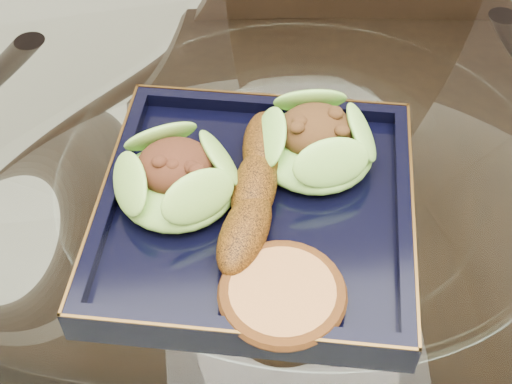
{
  "coord_description": "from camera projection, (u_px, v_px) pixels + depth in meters",
  "views": [
    {
      "loc": [
        -0.08,
        -0.42,
        1.25
      ],
      "look_at": [
        -0.04,
        -0.02,
        0.8
      ],
      "focal_mm": 50.0,
      "sensor_mm": 36.0,
      "label": 1
    }
  ],
  "objects": [
    {
      "name": "dining_table",
      "position": [
        296.0,
        304.0,
        0.77
      ],
      "size": [
        1.13,
        1.13,
        0.77
      ],
      "color": "white",
      "rests_on": "ground"
    },
    {
      "name": "dining_chair",
      "position": [
        346.0,
        162.0,
        1.07
      ],
      "size": [
        0.4,
        0.4,
        0.87
      ],
      "rotation": [
        0.0,
        0.0,
        -0.07
      ],
      "color": "black",
      "rests_on": "ground"
    },
    {
      "name": "navy_plate",
      "position": [
        256.0,
        215.0,
        0.63
      ],
      "size": [
        0.32,
        0.32,
        0.02
      ],
      "primitive_type": "cube",
      "rotation": [
        0.0,
        0.0,
        -0.2
      ],
      "color": "black",
      "rests_on": "dining_table"
    },
    {
      "name": "lettuce_wrap_left",
      "position": [
        177.0,
        180.0,
        0.62
      ],
      "size": [
        0.11,
        0.11,
        0.04
      ],
      "primitive_type": "ellipsoid",
      "rotation": [
        0.0,
        0.0,
        -0.05
      ],
      "color": "#5DA32F",
      "rests_on": "navy_plate"
    },
    {
      "name": "lettuce_wrap_right",
      "position": [
        315.0,
        145.0,
        0.65
      ],
      "size": [
        0.14,
        0.14,
        0.04
      ],
      "primitive_type": "ellipsoid",
      "rotation": [
        0.0,
        0.0,
        -0.36
      ],
      "color": "#5CAE32",
      "rests_on": "navy_plate"
    },
    {
      "name": "roasted_plantain",
      "position": [
        254.0,
        188.0,
        0.61
      ],
      "size": [
        0.08,
        0.18,
        0.03
      ],
      "primitive_type": "ellipsoid",
      "rotation": [
        0.0,
        0.0,
        1.32
      ],
      "color": "#68380B",
      "rests_on": "navy_plate"
    },
    {
      "name": "crumb_patty",
      "position": [
        282.0,
        295.0,
        0.55
      ],
      "size": [
        0.1,
        0.1,
        0.02
      ],
      "primitive_type": "cylinder",
      "rotation": [
        0.0,
        0.0,
        -0.12
      ],
      "color": "#C87E42",
      "rests_on": "navy_plate"
    }
  ]
}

